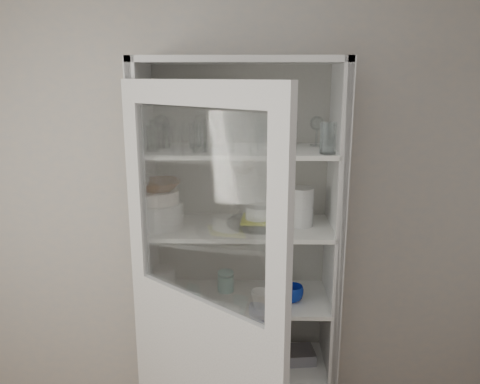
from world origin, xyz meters
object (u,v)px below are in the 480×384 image
at_px(goblet_1, 201,128).
at_px(cream_bowl, 159,197).
at_px(plate_stack_back, 164,212).
at_px(white_ramekin, 260,212).
at_px(teal_jar, 226,282).
at_px(white_canister, 165,280).
at_px(mug_teal, 277,285).
at_px(cupboard_door, 202,346).
at_px(cream_dish, 225,353).
at_px(pantry_cabinet, 240,277).
at_px(tin_box, 295,355).
at_px(plate_stack_front, 160,215).
at_px(goblet_0, 162,128).
at_px(terracotta_bowl, 158,185).
at_px(mug_blue, 293,293).
at_px(yellow_trivet, 260,219).
at_px(mug_white, 260,299).
at_px(goblet_3, 317,130).
at_px(glass_platter, 260,222).
at_px(goblet_2, 260,127).
at_px(measuring_cups, 176,300).
at_px(grey_bowl_stack, 301,207).

distance_m(goblet_1, cream_bowl, 0.41).
height_order(plate_stack_back, white_ramekin, white_ramekin).
height_order(teal_jar, white_canister, white_canister).
bearing_deg(mug_teal, cupboard_door, -129.68).
bearing_deg(cream_dish, pantry_cabinet, 30.45).
bearing_deg(tin_box, white_ramekin, 179.10).
relative_size(goblet_1, plate_stack_front, 0.74).
bearing_deg(goblet_0, teal_jar, -9.83).
height_order(pantry_cabinet, teal_jar, pantry_cabinet).
height_order(white_ramekin, cream_dish, white_ramekin).
xyz_separation_m(cream_bowl, mug_teal, (0.61, 0.07, -0.51)).
relative_size(cream_bowl, terracotta_bowl, 0.93).
height_order(mug_blue, tin_box, mug_blue).
bearing_deg(cream_bowl, yellow_trivet, 5.92).
bearing_deg(cream_dish, mug_teal, 4.39).
bearing_deg(mug_white, white_ramekin, 105.82).
bearing_deg(plate_stack_back, white_canister, -90.00).
height_order(pantry_cabinet, goblet_3, pantry_cabinet).
height_order(mug_blue, white_canister, white_canister).
xyz_separation_m(plate_stack_back, glass_platter, (0.51, -0.08, -0.03)).
distance_m(terracotta_bowl, glass_platter, 0.55).
relative_size(goblet_2, cream_bowl, 0.91).
distance_m(plate_stack_front, glass_platter, 0.52).
xyz_separation_m(cupboard_door, mug_teal, (0.35, 0.55, 0.03)).
bearing_deg(cupboard_door, measuring_cups, 152.90).
distance_m(plate_stack_front, cream_dish, 0.89).
bearing_deg(mug_teal, goblet_0, 166.16).
distance_m(grey_bowl_stack, mug_white, 0.52).
xyz_separation_m(goblet_2, measuring_cups, (-0.43, -0.22, -0.87)).
height_order(goblet_0, yellow_trivet, goblet_0).
height_order(plate_stack_front, mug_blue, plate_stack_front).
height_order(cream_bowl, cream_dish, cream_bowl).
relative_size(goblet_3, teal_jar, 1.54).
xyz_separation_m(plate_stack_front, cream_dish, (0.32, 0.05, -0.83)).
relative_size(goblet_2, teal_jar, 1.72).
bearing_deg(grey_bowl_stack, yellow_trivet, 175.07).
bearing_deg(goblet_1, goblet_2, 5.39).
xyz_separation_m(pantry_cabinet, cream_bowl, (-0.41, -0.10, 0.48)).
bearing_deg(pantry_cabinet, goblet_3, 4.14).
xyz_separation_m(cupboard_door, yellow_trivet, (0.26, 0.53, 0.41)).
bearing_deg(white_canister, goblet_3, 4.15).
bearing_deg(white_canister, goblet_1, 16.06).
height_order(goblet_0, cream_bowl, goblet_0).
distance_m(terracotta_bowl, white_ramekin, 0.54).
bearing_deg(tin_box, cream_dish, 179.83).
distance_m(goblet_1, white_ramekin, 0.53).
relative_size(measuring_cups, white_canister, 0.69).
relative_size(glass_platter, white_ramekin, 2.30).
height_order(goblet_3, mug_blue, goblet_3).
distance_m(mug_teal, mug_white, 0.19).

